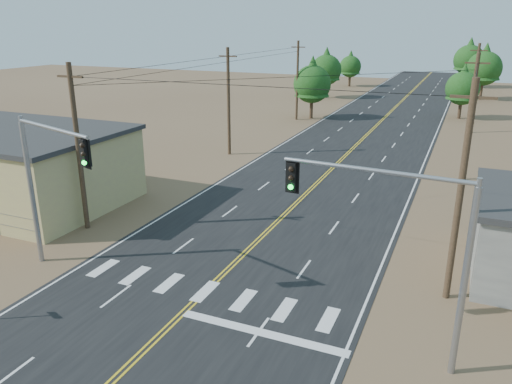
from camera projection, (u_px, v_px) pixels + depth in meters
The scene contains 15 objects.
road at pixel (329, 171), 42.71m from camera, with size 15.00×200.00×0.02m, color black.
utility_pole_left_near at pixel (78, 147), 29.34m from camera, with size 1.80×0.30×10.00m.
utility_pole_left_mid at pixel (229, 101), 46.74m from camera, with size 1.80×0.30×10.00m.
utility_pole_left_far at pixel (297, 80), 64.14m from camera, with size 1.80×0.30×10.00m.
utility_pole_right_near at pixel (460, 193), 21.48m from camera, with size 1.80×0.30×10.00m.
utility_pole_right_mid at pixel (470, 117), 38.89m from camera, with size 1.80×0.30×10.00m.
utility_pole_right_far at pixel (474, 88), 56.29m from camera, with size 1.80×0.30×10.00m.
signal_mast_left at pixel (45, 173), 23.90m from camera, with size 5.87×2.16×7.79m.
signal_mast_right at pixel (408, 234), 17.39m from camera, with size 6.87×0.74×7.40m.
tree_left_near at pixel (312, 80), 65.06m from camera, with size 4.90×4.90×8.17m.
tree_left_mid at pixel (326, 67), 83.35m from camera, with size 5.05×5.05×8.42m.
tree_left_far at pixel (350, 64), 99.05m from camera, with size 4.23×4.23×7.06m.
tree_right_near at pixel (463, 85), 65.08m from camera, with size 4.32×4.32×7.21m.
tree_right_mid at pixel (485, 65), 81.16m from camera, with size 5.51×5.51×9.19m.
tree_right_far at pixel (469, 57), 96.87m from camera, with size 5.76×5.76×9.60m.
Camera 1 is at (10.44, -10.17, 12.04)m, focal length 35.00 mm.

